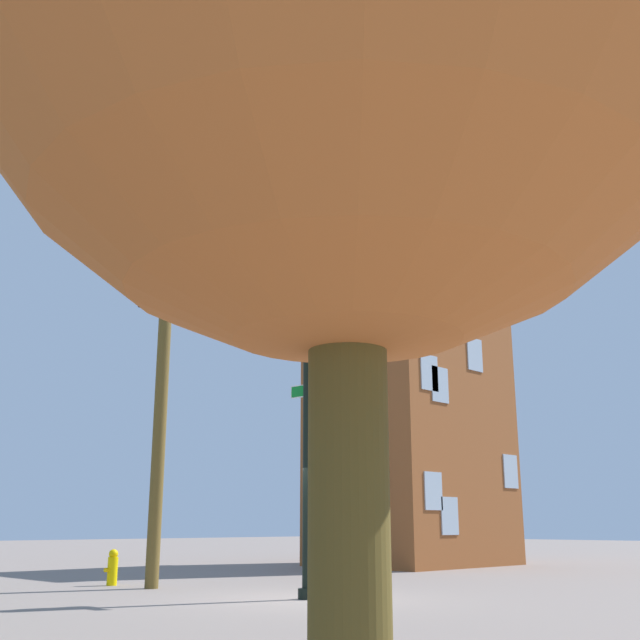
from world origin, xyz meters
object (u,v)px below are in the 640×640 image
object	(u,v)px
utility_pole	(161,391)
signal_pole_assembly	(257,326)
fire_hydrant	(112,567)
brick_building	(411,420)

from	to	relation	value
utility_pole	signal_pole_assembly	bearing A→B (deg)	78.92
utility_pole	fire_hydrant	size ratio (longest dim) A/B	10.58
signal_pole_assembly	utility_pole	xyz separation A→B (m)	(-0.88, -4.51, -0.65)
signal_pole_assembly	utility_pole	size ratio (longest dim) A/B	0.82
signal_pole_assembly	fire_hydrant	xyz separation A→B (m)	(-0.72, -5.94, -4.74)
signal_pole_assembly	fire_hydrant	world-z (taller)	signal_pole_assembly
signal_pole_assembly	utility_pole	distance (m)	4.64
fire_hydrant	utility_pole	bearing A→B (deg)	96.59
utility_pole	fire_hydrant	xyz separation A→B (m)	(0.17, -1.43, -4.09)
fire_hydrant	brick_building	xyz separation A→B (m)	(-12.56, -0.80, 4.74)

